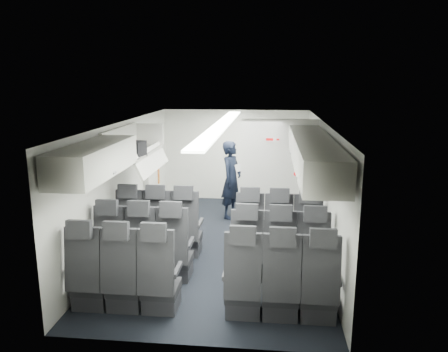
% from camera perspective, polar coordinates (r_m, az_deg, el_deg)
% --- Properties ---
extents(cabin_shell, '(3.41, 6.01, 2.16)m').
position_cam_1_polar(cabin_shell, '(7.45, -0.32, -0.86)').
color(cabin_shell, black).
rests_on(cabin_shell, ground).
extents(seat_row_front, '(3.33, 0.56, 1.24)m').
position_cam_1_polar(seat_row_front, '(7.15, -0.78, -7.48)').
color(seat_row_front, '#27272A').
rests_on(seat_row_front, cabin_shell).
extents(seat_row_mid, '(3.33, 0.56, 1.24)m').
position_cam_1_polar(seat_row_mid, '(6.32, -1.75, -10.27)').
color(seat_row_mid, '#27272A').
rests_on(seat_row_mid, cabin_shell).
extents(seat_row_rear, '(3.33, 0.56, 1.24)m').
position_cam_1_polar(seat_row_rear, '(5.51, -3.04, -13.88)').
color(seat_row_rear, '#27272A').
rests_on(seat_row_rear, cabin_shell).
extents(overhead_bin_left_rear, '(0.53, 1.80, 0.40)m').
position_cam_1_polar(overhead_bin_left_rear, '(5.74, -16.64, 2.02)').
color(overhead_bin_left_rear, silver).
rests_on(overhead_bin_left_rear, cabin_shell).
extents(overhead_bin_left_front_open, '(0.64, 1.70, 0.72)m').
position_cam_1_polar(overhead_bin_left_front_open, '(7.39, -11.75, 3.60)').
color(overhead_bin_left_front_open, '#9E9E93').
rests_on(overhead_bin_left_front_open, cabin_shell).
extents(overhead_bin_right_rear, '(0.53, 1.80, 0.40)m').
position_cam_1_polar(overhead_bin_right_rear, '(5.34, 12.38, 1.49)').
color(overhead_bin_right_rear, silver).
rests_on(overhead_bin_right_rear, cabin_shell).
extents(overhead_bin_right_front, '(0.53, 1.70, 0.40)m').
position_cam_1_polar(overhead_bin_right_front, '(7.05, 10.86, 4.22)').
color(overhead_bin_right_front, silver).
rests_on(overhead_bin_right_front, cabin_shell).
extents(bulkhead_partition, '(1.40, 0.15, 2.13)m').
position_cam_1_polar(bulkhead_partition, '(8.20, 7.12, -0.05)').
color(bulkhead_partition, silver).
rests_on(bulkhead_partition, cabin_shell).
extents(galley_unit, '(0.85, 0.52, 1.90)m').
position_cam_1_polar(galley_unit, '(10.11, 6.74, 1.63)').
color(galley_unit, '#939399').
rests_on(galley_unit, cabin_shell).
extents(boarding_door, '(0.12, 1.27, 1.86)m').
position_cam_1_polar(boarding_door, '(9.29, -9.36, 0.60)').
color(boarding_door, silver).
rests_on(boarding_door, cabin_shell).
extents(flight_attendant, '(0.57, 0.69, 1.62)m').
position_cam_1_polar(flight_attendant, '(9.06, 0.99, -0.48)').
color(flight_attendant, black).
rests_on(flight_attendant, ground).
extents(carry_on_bag, '(0.48, 0.38, 0.26)m').
position_cam_1_polar(carry_on_bag, '(7.02, -12.13, 3.43)').
color(carry_on_bag, black).
rests_on(carry_on_bag, overhead_bin_left_front_open).
extents(papers, '(0.22, 0.02, 0.15)m').
position_cam_1_polar(papers, '(8.94, 2.18, 1.16)').
color(papers, white).
rests_on(papers, flight_attendant).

